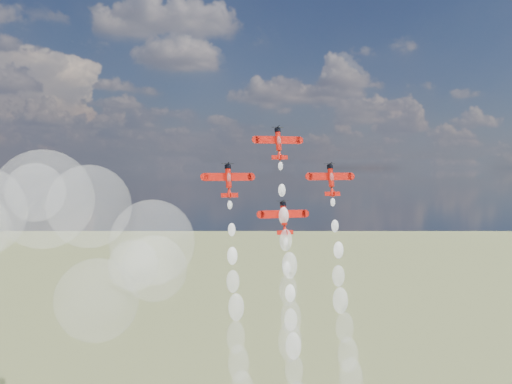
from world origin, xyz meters
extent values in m
cylinder|color=#B81209|center=(-11.26, 11.80, 111.47)|extent=(1.24, 2.22, 4.77)
cylinder|color=black|center=(-11.26, 12.34, 113.89)|extent=(1.42, 1.58, 1.17)
cube|color=#B81209|center=(-11.26, 12.16, 111.66)|extent=(10.81, 0.58, 1.77)
cube|color=white|center=(-14.18, 12.26, 111.64)|extent=(4.25, 0.13, 0.48)
cube|color=white|center=(-8.33, 12.26, 111.64)|extent=(4.25, 0.13, 0.48)
cube|color=#B81209|center=(-11.26, 10.80, 107.61)|extent=(3.90, 0.32, 0.97)
cube|color=#B81209|center=(-11.26, 10.11, 107.58)|extent=(0.12, 1.72, 1.45)
ellipsoid|color=silver|center=(-11.26, 11.30, 111.49)|extent=(0.97, 1.33, 2.33)
cone|color=#B81209|center=(-11.26, 11.04, 108.28)|extent=(1.24, 1.71, 2.52)
cylinder|color=#B81209|center=(-23.68, 9.90, 102.98)|extent=(1.24, 2.22, 4.77)
cylinder|color=black|center=(-23.68, 10.44, 105.40)|extent=(1.42, 1.58, 1.17)
cube|color=#B81209|center=(-23.68, 10.26, 103.17)|extent=(10.81, 0.58, 1.77)
cube|color=white|center=(-26.60, 10.36, 103.15)|extent=(4.25, 0.13, 0.48)
cube|color=white|center=(-20.76, 10.36, 103.15)|extent=(4.25, 0.13, 0.48)
cube|color=#B81209|center=(-23.68, 8.90, 99.12)|extent=(3.90, 0.32, 0.97)
cube|color=#B81209|center=(-23.68, 8.21, 99.09)|extent=(0.12, 1.72, 1.45)
ellipsoid|color=silver|center=(-23.68, 9.41, 103.00)|extent=(0.97, 1.33, 2.33)
cone|color=#B81209|center=(-23.68, 9.14, 99.79)|extent=(1.24, 1.71, 2.52)
cylinder|color=#B81209|center=(1.17, 9.90, 102.98)|extent=(1.24, 2.22, 4.77)
cylinder|color=black|center=(1.17, 10.44, 105.40)|extent=(1.42, 1.58, 1.17)
cube|color=#B81209|center=(1.17, 10.26, 103.17)|extent=(10.81, 0.58, 1.77)
cube|color=white|center=(-1.75, 10.36, 103.15)|extent=(4.25, 0.13, 0.48)
cube|color=white|center=(4.09, 10.36, 103.15)|extent=(4.25, 0.13, 0.48)
cube|color=#B81209|center=(1.17, 8.90, 99.12)|extent=(3.90, 0.32, 0.97)
cube|color=#B81209|center=(1.17, 8.21, 99.09)|extent=(0.12, 1.72, 1.45)
ellipsoid|color=silver|center=(1.17, 9.41, 103.00)|extent=(0.97, 1.33, 2.33)
cone|color=#B81209|center=(1.17, 9.14, 99.79)|extent=(1.24, 1.71, 2.52)
cylinder|color=#B81209|center=(-11.26, 8.00, 94.49)|extent=(1.24, 2.22, 4.77)
cylinder|color=black|center=(-11.26, 8.54, 96.92)|extent=(1.42, 1.58, 1.17)
cube|color=#B81209|center=(-11.26, 8.36, 94.69)|extent=(10.81, 0.58, 1.77)
cube|color=white|center=(-14.18, 8.47, 94.66)|extent=(4.25, 0.13, 0.48)
cube|color=white|center=(-8.33, 8.47, 94.66)|extent=(4.25, 0.13, 0.48)
cube|color=#B81209|center=(-11.26, 7.00, 90.63)|extent=(3.90, 0.32, 0.97)
cube|color=#B81209|center=(-11.26, 6.32, 90.61)|extent=(0.12, 1.72, 1.45)
ellipsoid|color=silver|center=(-11.26, 7.51, 94.51)|extent=(0.97, 1.33, 2.33)
cone|color=#B81209|center=(-11.26, 7.25, 91.31)|extent=(1.24, 1.71, 2.52)
sphere|color=white|center=(-11.15, 10.52, 105.62)|extent=(1.07, 1.07, 1.07)
sphere|color=white|center=(-11.28, 9.21, 100.08)|extent=(1.65, 1.65, 1.65)
sphere|color=white|center=(-11.31, 7.87, 94.35)|extent=(2.22, 2.22, 2.22)
sphere|color=white|center=(-11.16, 6.87, 88.91)|extent=(2.80, 2.80, 2.80)
sphere|color=white|center=(-10.84, 5.20, 83.45)|extent=(3.37, 3.37, 3.37)
sphere|color=white|center=(-11.60, 4.05, 78.13)|extent=(3.95, 3.95, 3.95)
sphere|color=white|center=(-11.16, 3.42, 72.14)|extent=(4.52, 4.52, 4.52)
sphere|color=white|center=(-11.79, 2.22, 67.17)|extent=(5.10, 5.10, 5.10)
sphere|color=white|center=(-23.68, 8.64, 96.96)|extent=(1.07, 1.07, 1.07)
sphere|color=white|center=(-23.63, 7.24, 91.59)|extent=(1.65, 1.65, 1.65)
sphere|color=white|center=(-23.74, 6.35, 85.97)|extent=(2.22, 2.22, 2.22)
sphere|color=white|center=(-24.01, 4.81, 80.64)|extent=(2.80, 2.80, 2.80)
sphere|color=white|center=(-23.61, 3.59, 75.26)|extent=(3.37, 3.37, 3.37)
sphere|color=white|center=(-24.00, 2.50, 69.05)|extent=(3.95, 3.95, 3.95)
sphere|color=white|center=(-23.59, 1.74, 63.59)|extent=(4.52, 4.52, 4.52)
sphere|color=white|center=(1.15, 8.67, 97.18)|extent=(1.07, 1.07, 1.07)
sphere|color=white|center=(1.09, 7.30, 91.72)|extent=(1.65, 1.65, 1.65)
sphere|color=white|center=(1.42, 5.97, 86.27)|extent=(2.22, 2.22, 2.22)
sphere|color=white|center=(0.98, 4.99, 80.49)|extent=(2.80, 2.80, 2.80)
sphere|color=white|center=(0.92, 3.73, 75.12)|extent=(3.37, 3.37, 3.37)
sphere|color=white|center=(1.35, 2.30, 69.28)|extent=(3.95, 3.95, 3.95)
sphere|color=white|center=(1.54, 0.90, 63.42)|extent=(4.52, 4.52, 4.52)
sphere|color=white|center=(1.74, -0.24, 58.56)|extent=(5.10, 5.10, 5.10)
sphere|color=white|center=(-11.18, 6.70, 88.50)|extent=(1.07, 1.07, 1.07)
sphere|color=white|center=(-11.45, 5.25, 82.89)|extent=(1.65, 1.65, 1.65)
sphere|color=white|center=(-11.15, 3.95, 77.43)|extent=(2.22, 2.22, 2.22)
sphere|color=white|center=(-11.36, 2.90, 71.80)|extent=(2.80, 2.80, 2.80)
sphere|color=white|center=(-11.12, 1.91, 66.25)|extent=(3.37, 3.37, 3.37)
sphere|color=white|center=(-11.43, 0.60, 61.33)|extent=(3.95, 3.95, 3.95)
sphere|color=white|center=(-43.86, 18.22, 82.97)|extent=(11.66, 11.66, 11.66)
sphere|color=white|center=(-62.84, 14.46, 98.55)|extent=(21.06, 21.06, 21.06)
sphere|color=white|center=(-37.50, 34.94, 86.10)|extent=(21.95, 21.95, 21.95)
sphere|color=white|center=(-51.59, 31.66, 72.63)|extent=(20.60, 20.60, 20.60)
sphere|color=white|center=(-53.14, 30.01, 95.88)|extent=(20.17, 20.17, 20.17)
sphere|color=white|center=(-37.29, 33.31, 79.53)|extent=(16.93, 16.93, 16.93)
sphere|color=white|center=(-65.41, 30.80, 99.42)|extent=(13.90, 13.90, 13.90)
camera|label=1|loc=(-56.72, -119.43, 105.09)|focal=42.00mm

